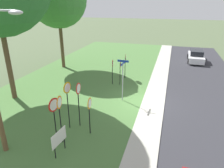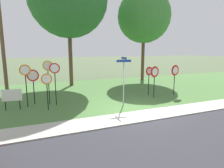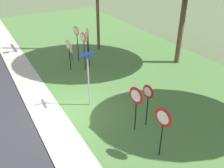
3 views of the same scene
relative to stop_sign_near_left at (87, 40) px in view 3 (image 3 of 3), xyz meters
The scene contains 13 objects.
ground_plane 6.92m from the stop_sign_near_left, 35.09° to the right, with size 160.00×160.00×0.00m, color #4C5B3D.
sidewalk_strip 7.39m from the stop_sign_near_left, 40.31° to the right, with size 44.00×1.60×0.06m, color #ADAA9E.
grass_median 6.12m from the stop_sign_near_left, 21.34° to the left, with size 44.00×12.00×0.04m, color #477038.
stop_sign_near_left is the anchor object (origin of this frame).
stop_sign_near_right 0.77m from the stop_sign_near_left, 124.64° to the right, with size 0.66×0.13×2.65m.
stop_sign_far_left 1.55m from the stop_sign_near_left, 32.29° to the right, with size 0.66×0.11×2.71m.
stop_sign_far_center 1.84m from the stop_sign_near_left, 66.63° to the right, with size 0.63×0.11×2.18m.
stop_sign_far_right 1.05m from the stop_sign_near_left, 20.04° to the right, with size 0.63×0.13×2.84m.
yield_sign_near_left 8.41m from the stop_sign_near_left, 10.16° to the right, with size 0.81×0.19×2.33m.
yield_sign_near_right 8.29m from the stop_sign_near_left, ahead, with size 0.66×0.13×2.23m.
yield_sign_far_left 10.22m from the stop_sign_near_left, ahead, with size 0.82×0.17×2.36m.
street_name_post 5.83m from the stop_sign_near_left, 24.14° to the right, with size 0.96×0.82×3.07m.
notice_board 1.71m from the stop_sign_near_left, 143.56° to the right, with size 1.10×0.14×1.25m.
Camera 3 is at (10.16, -3.09, 7.71)m, focal length 39.68 mm.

